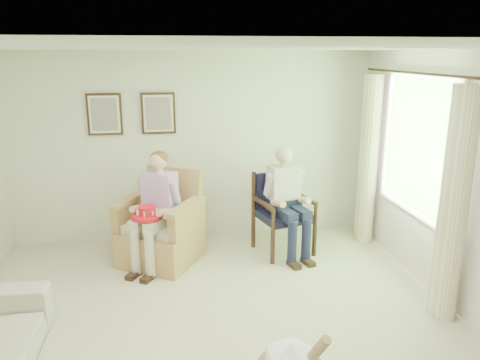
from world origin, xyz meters
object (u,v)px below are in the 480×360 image
(wicker_armchair, at_px, (160,233))
(person_wicker, at_px, (158,202))
(wood_armchair, at_px, (282,209))
(person_dark, at_px, (286,194))
(red_hat, at_px, (147,214))

(wicker_armchair, distance_m, person_wicker, 0.49)
(wicker_armchair, xyz_separation_m, wood_armchair, (1.60, 0.12, 0.20))
(person_dark, height_order, red_hat, person_dark)
(wicker_armchair, relative_size, person_dark, 0.82)
(wood_armchair, distance_m, red_hat, 1.80)
(wicker_armchair, bearing_deg, red_hat, -82.07)
(wood_armchair, height_order, person_dark, person_dark)
(wicker_armchair, distance_m, wood_armchair, 1.62)
(person_wicker, distance_m, red_hat, 0.23)
(wood_armchair, relative_size, person_wicker, 0.73)
(person_wicker, bearing_deg, wicker_armchair, 120.92)
(wicker_armchair, bearing_deg, person_wicker, -59.08)
(person_wicker, relative_size, person_dark, 1.00)
(red_hat, bearing_deg, person_dark, 8.59)
(wood_armchair, relative_size, person_dark, 0.74)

